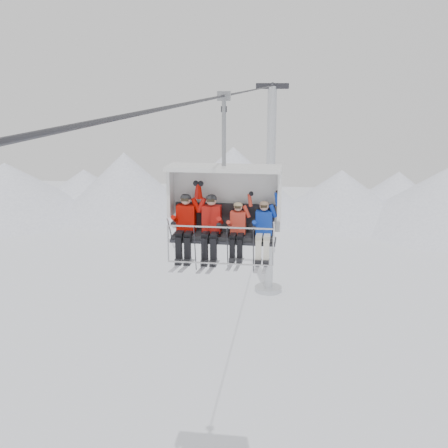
# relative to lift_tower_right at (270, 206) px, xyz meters

# --- Properties ---
(ridgeline) EXTENTS (72.00, 21.00, 7.00)m
(ridgeline) POSITION_rel_lift_tower_right_xyz_m (-1.58, 20.05, -2.94)
(ridgeline) COLOR white
(ridgeline) RESTS_ON ground
(lift_tower_right) EXTENTS (2.00, 1.80, 13.48)m
(lift_tower_right) POSITION_rel_lift_tower_right_xyz_m (0.00, 0.00, 0.00)
(lift_tower_right) COLOR #B5B8BD
(lift_tower_right) RESTS_ON ground
(haul_cable) EXTENTS (0.06, 50.00, 0.06)m
(haul_cable) POSITION_rel_lift_tower_right_xyz_m (0.00, -22.00, 7.52)
(haul_cable) COLOR #2B2B30
(haul_cable) RESTS_ON lift_tower_left
(chairlift_carrier) EXTENTS (2.74, 1.17, 3.98)m
(chairlift_carrier) POSITION_rel_lift_tower_right_xyz_m (0.00, -21.88, 4.97)
(chairlift_carrier) COLOR black
(chairlift_carrier) RESTS_ON haul_cable
(skier_far_left) EXTENTS (0.45, 1.69, 1.77)m
(skier_far_left) POSITION_rel_lift_tower_right_xyz_m (-0.92, -22.19, 4.47)
(skier_far_left) COLOR #AE0A01
(skier_far_left) RESTS_ON chairlift_carrier
(skier_center_left) EXTENTS (0.45, 1.69, 1.77)m
(skier_center_left) POSITION_rel_lift_tower_right_xyz_m (-0.29, -22.19, 4.47)
(skier_center_left) COLOR #B4130D
(skier_center_left) RESTS_ON chairlift_carrier
(skier_center_right) EXTENTS (0.37, 1.69, 1.51)m
(skier_center_right) POSITION_rel_lift_tower_right_xyz_m (0.36, -22.21, 4.39)
(skier_center_right) COLOR red
(skier_center_right) RESTS_ON chairlift_carrier
(skier_far_right) EXTENTS (0.39, 1.69, 1.57)m
(skier_far_right) POSITION_rel_lift_tower_right_xyz_m (0.99, -22.20, 4.41)
(skier_far_right) COLOR #0F33AD
(skier_far_right) RESTS_ON chairlift_carrier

